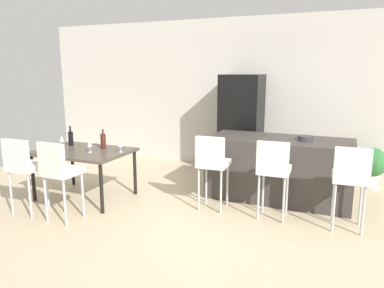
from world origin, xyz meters
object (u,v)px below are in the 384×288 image
object	(u,v)px
dining_chair_far	(59,169)
wine_bottle_middle	(71,138)
wine_glass_left	(90,144)
potted_plant	(372,164)
fruit_bowl	(306,138)
dining_chair_near	(23,164)
bar_chair_left	(212,161)
wine_glass_right	(62,139)
dining_table	(84,154)
kitchen_island	(279,168)
bar_chair_middle	(274,167)
wine_bottle_end	(103,141)
refrigerator	(241,125)
bar_chair_right	(351,175)
wine_glass_far	(120,144)

from	to	relation	value
dining_chair_far	wine_bottle_middle	world-z (taller)	wine_bottle_middle
wine_glass_left	potted_plant	bearing A→B (deg)	30.99
fruit_bowl	dining_chair_near	bearing A→B (deg)	-149.61
dining_chair_far	wine_bottle_middle	xyz separation A→B (m)	(-0.73, 1.06, 0.16)
bar_chair_left	wine_glass_right	bearing A→B (deg)	-174.84
dining_table	dining_chair_near	world-z (taller)	dining_chair_near
kitchen_island	wine_glass_right	distance (m)	3.39
wine_glass_left	fruit_bowl	world-z (taller)	fruit_bowl
bar_chair_middle	wine_bottle_end	xyz separation A→B (m)	(-2.58, -0.07, 0.16)
kitchen_island	refrigerator	xyz separation A→B (m)	(-0.90, 1.11, 0.46)
dining_chair_near	dining_chair_far	distance (m)	0.60
bar_chair_left	wine_bottle_middle	world-z (taller)	wine_bottle_middle
wine_bottle_end	dining_chair_far	bearing A→B (deg)	-83.87
bar_chair_right	kitchen_island	bearing A→B (deg)	139.32
bar_chair_right	wine_glass_far	size ratio (longest dim) A/B	6.03
bar_chair_middle	refrigerator	bearing A→B (deg)	116.47
bar_chair_right	refrigerator	distance (m)	2.72
dining_chair_near	wine_glass_left	bearing A→B (deg)	58.33
wine_bottle_end	kitchen_island	bearing A→B (deg)	19.83
refrigerator	potted_plant	distance (m)	2.30
dining_chair_far	bar_chair_middle	bearing A→B (deg)	24.93
kitchen_island	potted_plant	size ratio (longest dim) A/B	3.11
kitchen_island	wine_bottle_middle	size ratio (longest dim) A/B	6.67
dining_table	wine_glass_far	distance (m)	0.62
refrigerator	wine_bottle_end	bearing A→B (deg)	-128.57
bar_chair_right	potted_plant	world-z (taller)	bar_chair_right
wine_glass_far	wine_bottle_end	bearing A→B (deg)	163.16
bar_chair_middle	wine_bottle_middle	size ratio (longest dim) A/B	3.36
refrigerator	bar_chair_middle	bearing A→B (deg)	-63.53
dining_chair_near	wine_bottle_middle	world-z (taller)	wine_bottle_middle
kitchen_island	bar_chair_right	size ratio (longest dim) A/B	1.98
kitchen_island	bar_chair_right	bearing A→B (deg)	-40.68
kitchen_island	bar_chair_middle	bearing A→B (deg)	-85.44
bar_chair_middle	dining_table	world-z (taller)	bar_chair_middle
wine_glass_left	wine_glass_far	size ratio (longest dim) A/B	1.00
dining_table	wine_bottle_end	size ratio (longest dim) A/B	4.57
wine_bottle_middle	refrigerator	bearing A→B (deg)	42.60
wine_bottle_end	potted_plant	xyz separation A→B (m)	(3.85, 2.01, -0.46)
bar_chair_right	dining_table	distance (m)	3.69
kitchen_island	bar_chair_left	world-z (taller)	bar_chair_left
wine_bottle_middle	potted_plant	bearing A→B (deg)	24.51
wine_glass_right	refrigerator	world-z (taller)	refrigerator
bar_chair_middle	refrigerator	world-z (taller)	refrigerator
bar_chair_middle	potted_plant	world-z (taller)	bar_chair_middle
dining_chair_far	kitchen_island	bearing A→B (deg)	39.57
wine_glass_left	wine_glass_far	xyz separation A→B (m)	(0.40, 0.19, 0.00)
kitchen_island	dining_table	xyz separation A→B (m)	(-2.70, -1.14, 0.22)
wine_glass_left	wine_glass_far	world-z (taller)	same
dining_table	potted_plant	xyz separation A→B (m)	(4.03, 2.24, -0.28)
wine_bottle_end	wine_glass_far	xyz separation A→B (m)	(0.39, -0.12, 0.01)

